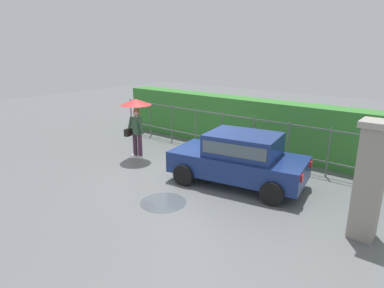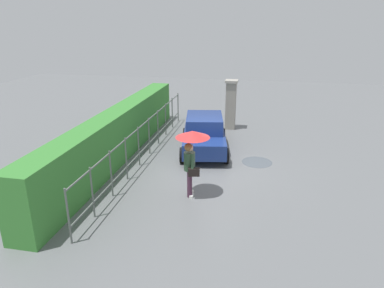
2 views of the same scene
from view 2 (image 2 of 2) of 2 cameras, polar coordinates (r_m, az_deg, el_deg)
The scene contains 7 objects.
ground_plane at distance 13.17m, azimuth 2.56°, elevation -3.61°, with size 40.00×40.00×0.00m, color slate.
car at distance 14.43m, azimuth 2.00°, elevation 1.92°, with size 3.93×2.36×1.48m.
pedestrian at distance 10.49m, azimuth -0.07°, elevation -0.62°, with size 1.03×1.03×2.08m.
gate_pillar at distance 17.46m, azimuth 6.31°, elevation 6.45°, with size 0.60×0.60×2.42m.
fence_section at distance 13.66m, azimuth -7.78°, elevation 0.80°, with size 11.25×0.05×1.50m.
hedge_row at distance 13.99m, azimuth -11.92°, elevation 1.54°, with size 12.20×0.90×1.90m, color #387F33.
puddle_near at distance 13.75m, azimuth 10.48°, elevation -2.90°, with size 1.16×1.16×0.00m, color #4C545B.
Camera 2 is at (-11.96, -1.81, 5.21)m, focal length 32.92 mm.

